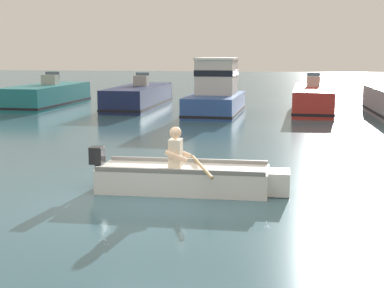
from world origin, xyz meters
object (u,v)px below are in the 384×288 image
(moored_boat_teal, at_px, (47,96))
(moored_boat_blue, at_px, (216,94))
(rowboat_with_person, at_px, (187,177))
(moored_boat_navy, at_px, (139,98))
(moored_boat_red, at_px, (313,100))

(moored_boat_teal, bearing_deg, moored_boat_blue, -13.68)
(moored_boat_teal, distance_m, moored_boat_blue, 8.23)
(rowboat_with_person, distance_m, moored_boat_navy, 15.68)
(moored_boat_teal, relative_size, moored_boat_navy, 0.95)
(rowboat_with_person, xyz_separation_m, moored_boat_blue, (-0.99, 12.93, 0.57))
(moored_boat_teal, distance_m, moored_boat_navy, 4.29)
(moored_boat_red, bearing_deg, moored_boat_navy, 178.19)
(rowboat_with_person, distance_m, moored_boat_red, 15.01)
(moored_boat_teal, height_order, moored_boat_red, moored_boat_red)
(rowboat_with_person, distance_m, moored_boat_blue, 12.98)
(moored_boat_teal, relative_size, moored_boat_blue, 1.27)
(moored_boat_teal, relative_size, moored_boat_red, 0.92)
(moored_boat_teal, bearing_deg, moored_boat_red, -0.76)
(moored_boat_blue, distance_m, moored_boat_red, 4.31)
(rowboat_with_person, bearing_deg, moored_boat_red, 78.78)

